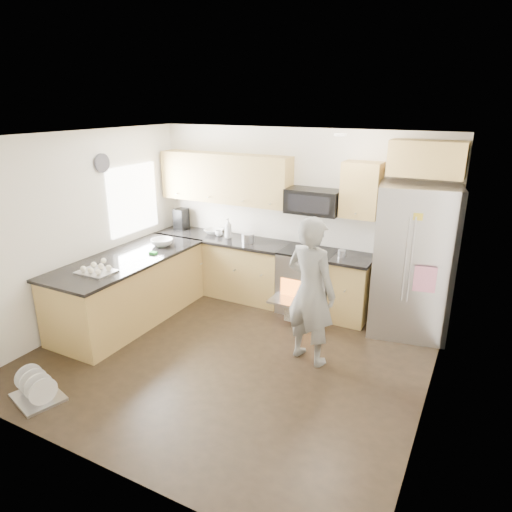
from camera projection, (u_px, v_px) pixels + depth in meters
The scene contains 8 objects.
ground at pixel (228, 357), 5.54m from camera, with size 4.50×4.50×0.00m, color black.
room_shell at pixel (223, 223), 5.03m from camera, with size 4.54×4.04×2.62m.
back_cabinet_run at pixel (253, 238), 6.95m from camera, with size 4.45×0.64×2.50m.
peninsula at pixel (129, 289), 6.37m from camera, with size 0.96×2.36×1.03m.
stove_range at pixel (308, 267), 6.59m from camera, with size 0.76×0.97×1.79m.
refrigerator at pixel (413, 261), 5.87m from camera, with size 1.09×0.91×1.99m.
person at pixel (311, 291), 5.22m from camera, with size 0.64×0.42×1.77m, color gray.
dish_rack at pixel (37, 391), 4.75m from camera, with size 0.62×0.54×0.32m.
Camera 1 is at (2.55, -4.13, 2.96)m, focal length 32.00 mm.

